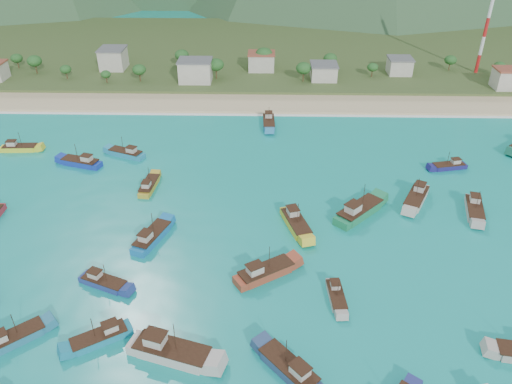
{
  "coord_description": "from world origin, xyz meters",
  "views": [
    {
      "loc": [
        -0.82,
        -77.28,
        61.85
      ],
      "look_at": [
        -2.99,
        18.0,
        3.0
      ],
      "focal_mm": 35.0,
      "sensor_mm": 36.0,
      "label": 1
    }
  ],
  "objects_px": {
    "boat_11": "(449,166)",
    "boat_22": "(171,352)",
    "boat_12": "(81,163)",
    "radio_tower": "(489,18)",
    "boat_4": "(126,154)",
    "boat_6": "(474,209)",
    "boat_30": "(104,283)",
    "boat_3": "(290,369)",
    "boat_7": "(269,123)",
    "boat_16": "(13,339)",
    "boat_27": "(20,148)",
    "boat_9": "(265,273)",
    "boat_17": "(359,211)",
    "boat_29": "(336,296)",
    "boat_2": "(101,338)",
    "boat_21": "(296,224)",
    "boat_24": "(152,237)",
    "boat_25": "(149,186)",
    "boat_19": "(416,198)"
  },
  "relations": [
    {
      "from": "boat_7",
      "to": "boat_6",
      "type": "bearing_deg",
      "value": 133.01
    },
    {
      "from": "boat_21",
      "to": "boat_17",
      "type": "bearing_deg",
      "value": -179.33
    },
    {
      "from": "boat_7",
      "to": "boat_16",
      "type": "bearing_deg",
      "value": 62.94
    },
    {
      "from": "boat_19",
      "to": "boat_21",
      "type": "distance_m",
      "value": 29.94
    },
    {
      "from": "boat_29",
      "to": "boat_30",
      "type": "distance_m",
      "value": 41.69
    },
    {
      "from": "boat_24",
      "to": "boat_30",
      "type": "bearing_deg",
      "value": -94.05
    },
    {
      "from": "boat_29",
      "to": "boat_2",
      "type": "bearing_deg",
      "value": 10.78
    },
    {
      "from": "boat_2",
      "to": "boat_27",
      "type": "distance_m",
      "value": 77.71
    },
    {
      "from": "radio_tower",
      "to": "boat_27",
      "type": "bearing_deg",
      "value": -155.98
    },
    {
      "from": "boat_9",
      "to": "boat_25",
      "type": "height_order",
      "value": "boat_9"
    },
    {
      "from": "boat_3",
      "to": "boat_6",
      "type": "relative_size",
      "value": 0.94
    },
    {
      "from": "boat_30",
      "to": "boat_4",
      "type": "bearing_deg",
      "value": -148.09
    },
    {
      "from": "boat_24",
      "to": "boat_11",
      "type": "bearing_deg",
      "value": 44.68
    },
    {
      "from": "boat_30",
      "to": "boat_22",
      "type": "bearing_deg",
      "value": 65.94
    },
    {
      "from": "boat_4",
      "to": "boat_16",
      "type": "distance_m",
      "value": 63.89
    },
    {
      "from": "boat_6",
      "to": "boat_30",
      "type": "distance_m",
      "value": 79.35
    },
    {
      "from": "boat_3",
      "to": "boat_16",
      "type": "height_order",
      "value": "boat_3"
    },
    {
      "from": "radio_tower",
      "to": "boat_2",
      "type": "height_order",
      "value": "radio_tower"
    },
    {
      "from": "boat_29",
      "to": "radio_tower",
      "type": "bearing_deg",
      "value": -123.13
    },
    {
      "from": "boat_22",
      "to": "boat_25",
      "type": "distance_m",
      "value": 51.47
    },
    {
      "from": "boat_2",
      "to": "boat_21",
      "type": "bearing_deg",
      "value": -77.2
    },
    {
      "from": "radio_tower",
      "to": "boat_4",
      "type": "distance_m",
      "value": 135.81
    },
    {
      "from": "boat_9",
      "to": "boat_12",
      "type": "bearing_deg",
      "value": -163.84
    },
    {
      "from": "boat_22",
      "to": "boat_30",
      "type": "height_order",
      "value": "boat_22"
    },
    {
      "from": "boat_9",
      "to": "boat_30",
      "type": "distance_m",
      "value": 29.27
    },
    {
      "from": "boat_29",
      "to": "boat_11",
      "type": "bearing_deg",
      "value": -129.89
    },
    {
      "from": "boat_11",
      "to": "boat_22",
      "type": "bearing_deg",
      "value": 122.88
    },
    {
      "from": "boat_11",
      "to": "boat_12",
      "type": "distance_m",
      "value": 94.46
    },
    {
      "from": "boat_19",
      "to": "boat_24",
      "type": "relative_size",
      "value": 1.03
    },
    {
      "from": "boat_3",
      "to": "boat_11",
      "type": "relative_size",
      "value": 1.14
    },
    {
      "from": "boat_6",
      "to": "boat_16",
      "type": "bearing_deg",
      "value": 37.98
    },
    {
      "from": "boat_4",
      "to": "boat_6",
      "type": "relative_size",
      "value": 0.94
    },
    {
      "from": "boat_4",
      "to": "boat_27",
      "type": "height_order",
      "value": "boat_4"
    },
    {
      "from": "boat_17",
      "to": "boat_27",
      "type": "bearing_deg",
      "value": -154.11
    },
    {
      "from": "boat_27",
      "to": "boat_30",
      "type": "relative_size",
      "value": 1.03
    },
    {
      "from": "boat_9",
      "to": "boat_7",
      "type": "bearing_deg",
      "value": 146.84
    },
    {
      "from": "boat_24",
      "to": "boat_2",
      "type": "bearing_deg",
      "value": -76.21
    },
    {
      "from": "boat_12",
      "to": "boat_7",
      "type": "bearing_deg",
      "value": -44.69
    },
    {
      "from": "radio_tower",
      "to": "boat_16",
      "type": "relative_size",
      "value": 4.11
    },
    {
      "from": "boat_22",
      "to": "boat_30",
      "type": "bearing_deg",
      "value": -119.71
    },
    {
      "from": "boat_17",
      "to": "boat_21",
      "type": "relative_size",
      "value": 1.04
    },
    {
      "from": "boat_11",
      "to": "boat_12",
      "type": "relative_size",
      "value": 0.82
    },
    {
      "from": "boat_17",
      "to": "boat_19",
      "type": "bearing_deg",
      "value": 67.8
    },
    {
      "from": "boat_22",
      "to": "boat_9",
      "type": "bearing_deg",
      "value": 159.73
    },
    {
      "from": "boat_6",
      "to": "boat_21",
      "type": "bearing_deg",
      "value": 22.77
    },
    {
      "from": "boat_6",
      "to": "boat_11",
      "type": "bearing_deg",
      "value": -78.05
    },
    {
      "from": "boat_2",
      "to": "boat_11",
      "type": "bearing_deg",
      "value": -82.95
    },
    {
      "from": "boat_21",
      "to": "boat_25",
      "type": "height_order",
      "value": "boat_21"
    },
    {
      "from": "boat_9",
      "to": "boat_6",
      "type": "bearing_deg",
      "value": 83.13
    },
    {
      "from": "boat_6",
      "to": "boat_7",
      "type": "bearing_deg",
      "value": -31.71
    }
  ]
}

